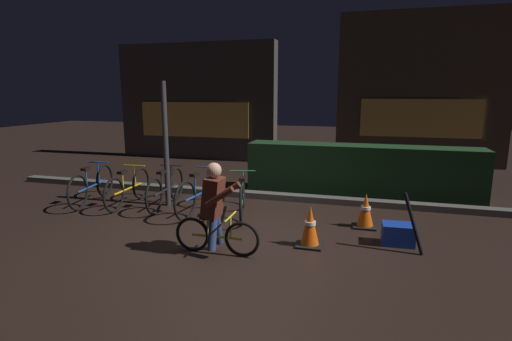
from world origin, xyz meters
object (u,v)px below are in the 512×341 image
at_px(parked_bike_center_left, 166,189).
at_px(parked_bike_right_mid, 242,197).
at_px(closed_umbrella, 413,223).
at_px(blue_crate, 398,234).
at_px(street_post, 166,145).
at_px(traffic_cone_far, 365,211).
at_px(parked_bike_leftmost, 92,185).
at_px(parked_bike_center_right, 200,193).
at_px(parked_bike_left_mid, 128,188).
at_px(traffic_cone_near, 310,227).
at_px(cyclist, 215,208).

xyz_separation_m(parked_bike_center_left, parked_bike_right_mid, (1.57, -0.16, 0.00)).
bearing_deg(closed_umbrella, blue_crate, -30.26).
height_order(street_post, parked_bike_right_mid, street_post).
bearing_deg(traffic_cone_far, parked_bike_leftmost, 179.83).
bearing_deg(parked_bike_center_right, traffic_cone_far, -84.93).
height_order(traffic_cone_far, closed_umbrella, closed_umbrella).
xyz_separation_m(parked_bike_center_left, parked_bike_center_right, (0.77, -0.16, 0.01)).
bearing_deg(parked_bike_center_left, parked_bike_left_mid, 94.04).
bearing_deg(blue_crate, parked_bike_left_mid, 171.67).
distance_m(parked_bike_leftmost, closed_umbrella, 5.85).
relative_size(parked_bike_left_mid, traffic_cone_near, 2.71).
relative_size(parked_bike_center_right, traffic_cone_far, 3.09).
distance_m(parked_bike_center_left, traffic_cone_near, 3.15).
bearing_deg(blue_crate, cyclist, -157.23).
distance_m(parked_bike_center_left, parked_bike_right_mid, 1.57).
bearing_deg(parked_bike_center_left, traffic_cone_near, -116.87).
relative_size(street_post, parked_bike_right_mid, 1.46).
distance_m(traffic_cone_near, traffic_cone_far, 1.27).
xyz_separation_m(parked_bike_left_mid, traffic_cone_near, (3.65, -1.11, -0.05)).
distance_m(parked_bike_center_right, traffic_cone_far, 2.87).
xyz_separation_m(parked_bike_center_left, traffic_cone_far, (3.65, -0.18, -0.08)).
distance_m(parked_bike_leftmost, traffic_cone_near, 4.54).
relative_size(parked_bike_center_left, parked_bike_right_mid, 1.03).
bearing_deg(parked_bike_left_mid, parked_bike_right_mid, -93.61).
height_order(parked_bike_center_right, cyclist, cyclist).
relative_size(parked_bike_leftmost, parked_bike_center_right, 0.97).
distance_m(street_post, cyclist, 2.63).
xyz_separation_m(cyclist, closed_umbrella, (2.55, 0.75, -0.22)).
bearing_deg(cyclist, parked_bike_left_mid, 144.42).
bearing_deg(parked_bike_center_left, blue_crate, -105.38).
xyz_separation_m(parked_bike_leftmost, parked_bike_left_mid, (0.77, 0.06, -0.02)).
distance_m(parked_bike_center_right, blue_crate, 3.40).
xyz_separation_m(street_post, parked_bike_center_left, (0.01, -0.08, -0.82)).
bearing_deg(traffic_cone_far, parked_bike_center_right, 179.56).
height_order(parked_bike_center_left, cyclist, cyclist).
relative_size(traffic_cone_near, cyclist, 0.47).
height_order(street_post, parked_bike_leftmost, street_post).
distance_m(parked_bike_left_mid, parked_bike_right_mid, 2.31).
bearing_deg(parked_bike_center_left, traffic_cone_far, -96.98).
xyz_separation_m(traffic_cone_near, closed_umbrella, (1.36, 0.15, 0.12)).
bearing_deg(blue_crate, parked_bike_center_left, 168.74).
bearing_deg(parked_bike_right_mid, cyclist, 169.57).
xyz_separation_m(parked_bike_center_right, traffic_cone_near, (2.13, -1.06, -0.07)).
height_order(traffic_cone_near, cyclist, cyclist).
bearing_deg(cyclist, traffic_cone_far, 39.53).
bearing_deg(street_post, traffic_cone_far, -4.15).
distance_m(street_post, closed_umbrella, 4.49).
bearing_deg(traffic_cone_far, parked_bike_center_left, 177.14).
height_order(parked_bike_leftmost, blue_crate, parked_bike_leftmost).
bearing_deg(street_post, traffic_cone_near, -24.06).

